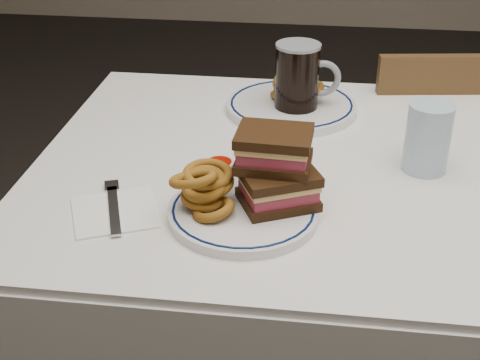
# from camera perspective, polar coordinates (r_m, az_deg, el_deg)

# --- Properties ---
(dining_table) EXTENTS (1.27, 0.87, 0.75)m
(dining_table) POSITION_cam_1_polar(r_m,az_deg,el_deg) (1.33, 10.49, -2.81)
(dining_table) COLOR silver
(dining_table) RESTS_ON floor
(chair_far) EXTENTS (0.44, 0.44, 0.84)m
(chair_far) POSITION_cam_1_polar(r_m,az_deg,el_deg) (1.88, 15.84, 0.10)
(chair_far) COLOR #442B15
(chair_far) RESTS_ON floor
(main_plate) EXTENTS (0.25, 0.25, 0.02)m
(main_plate) POSITION_cam_1_polar(r_m,az_deg,el_deg) (1.10, 0.28, -2.70)
(main_plate) COLOR silver
(main_plate) RESTS_ON dining_table
(reuben_sandwich) EXTENTS (0.15, 0.14, 0.12)m
(reuben_sandwich) POSITION_cam_1_polar(r_m,az_deg,el_deg) (1.08, 3.11, 1.01)
(reuben_sandwich) COLOR black
(reuben_sandwich) RESTS_ON main_plate
(onion_rings_main) EXTENTS (0.11, 0.12, 0.09)m
(onion_rings_main) POSITION_cam_1_polar(r_m,az_deg,el_deg) (1.08, -3.00, -0.62)
(onion_rings_main) COLOR brown
(onion_rings_main) RESTS_ON main_plate
(ketchup_ramekin) EXTENTS (0.05, 0.05, 0.03)m
(ketchup_ramekin) POSITION_cam_1_polar(r_m,az_deg,el_deg) (1.18, -1.75, 1.02)
(ketchup_ramekin) COLOR silver
(ketchup_ramekin) RESTS_ON main_plate
(beer_mug) EXTENTS (0.14, 0.10, 0.16)m
(beer_mug) POSITION_cam_1_polar(r_m,az_deg,el_deg) (1.44, 5.02, 8.55)
(beer_mug) COLOR black
(beer_mug) RESTS_ON dining_table
(water_glass) EXTENTS (0.08, 0.08, 0.13)m
(water_glass) POSITION_cam_1_polar(r_m,az_deg,el_deg) (1.26, 15.72, 3.49)
(water_glass) COLOR #A7C5D8
(water_glass) RESTS_ON dining_table
(far_plate) EXTENTS (0.29, 0.29, 0.02)m
(far_plate) POSITION_cam_1_polar(r_m,az_deg,el_deg) (1.49, 4.40, 6.31)
(far_plate) COLOR silver
(far_plate) RESTS_ON dining_table
(onion_rings_far) EXTENTS (0.12, 0.10, 0.08)m
(onion_rings_far) POSITION_cam_1_polar(r_m,az_deg,el_deg) (1.49, 4.67, 7.65)
(onion_rings_far) COLOR brown
(onion_rings_far) RESTS_ON far_plate
(napkin_fork) EXTENTS (0.18, 0.19, 0.01)m
(napkin_fork) POSITION_cam_1_polar(r_m,az_deg,el_deg) (1.13, -10.70, -2.59)
(napkin_fork) COLOR white
(napkin_fork) RESTS_ON dining_table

